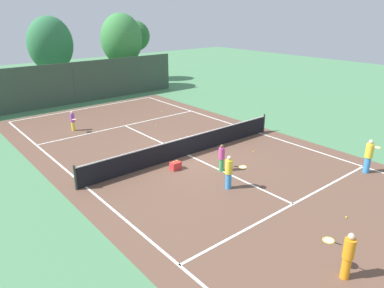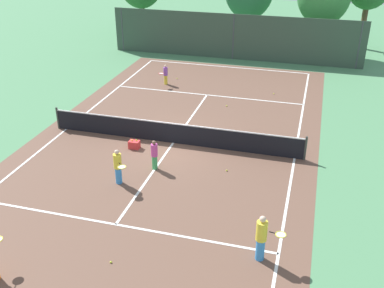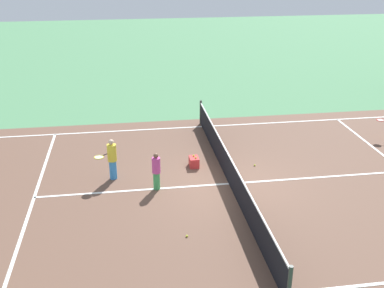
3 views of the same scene
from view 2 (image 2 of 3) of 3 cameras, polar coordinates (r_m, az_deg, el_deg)
ground_plane at (r=21.00m, az=-2.35°, el=0.14°), size 80.00×80.00×0.00m
court_surface at (r=21.00m, az=-2.35°, el=0.15°), size 13.00×25.00×0.01m
tennis_net at (r=20.78m, az=-2.38°, el=1.40°), size 11.90×0.10×1.10m
perimeter_fence at (r=33.28m, az=5.19°, el=13.20°), size 18.00×0.12×3.20m
player_0 at (r=28.21m, az=-3.35°, el=8.70°), size 0.41×0.85×1.23m
player_1 at (r=17.79m, az=-9.24°, el=-2.77°), size 0.76×0.81×1.46m
player_3 at (r=18.65m, az=-4.73°, el=-1.33°), size 0.28×0.28×1.29m
player_4 at (r=14.04m, az=8.71°, el=-11.49°), size 0.92×0.42×1.59m
ball_crate at (r=20.60m, az=-7.24°, el=-0.07°), size 0.48×0.33×0.43m
tennis_ball_0 at (r=29.32m, az=-1.88°, el=8.20°), size 0.07×0.07×0.07m
tennis_ball_1 at (r=25.07m, az=4.35°, el=4.79°), size 0.07×0.07×0.07m
tennis_ball_2 at (r=18.77m, az=4.36°, el=-3.32°), size 0.07×0.07×0.07m
tennis_ball_3 at (r=14.46m, az=-10.11°, el=-14.34°), size 0.07×0.07×0.07m
tennis_ball_4 at (r=27.17m, az=10.19°, el=6.22°), size 0.07×0.07×0.07m
tennis_ball_6 at (r=22.40m, az=-4.37°, el=1.97°), size 0.07×0.07×0.07m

